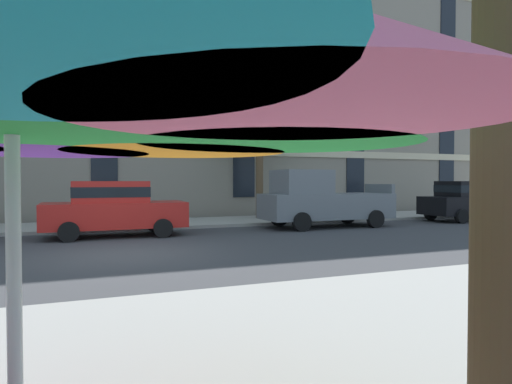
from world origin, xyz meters
name	(u,v)px	position (x,y,z in m)	size (l,w,h in m)	color
ground_plane	(124,254)	(0.00, 0.00, 0.00)	(120.00, 120.00, 0.00)	#38383A
sidewalk_far	(108,226)	(0.00, 6.80, 0.06)	(56.00, 3.60, 0.12)	#9E998E
apartment_building	(98,40)	(0.00, 14.99, 9.60)	(44.87, 12.08, 19.20)	gray
sedan_red	(114,207)	(0.01, 3.70, 0.95)	(4.40, 1.98, 1.78)	#B21E19
pickup_gray	(321,201)	(7.64, 3.70, 1.03)	(5.10, 2.12, 2.20)	slate
sedan_black	(468,200)	(15.20, 3.70, 0.95)	(4.40, 1.98, 1.78)	black
street_tree_middle	(260,115)	(6.61, 7.42, 4.77)	(3.30, 3.23, 6.50)	brown
patio_umbrella	(11,86)	(-1.23, -9.00, 2.18)	(3.86, 3.86, 2.45)	silver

